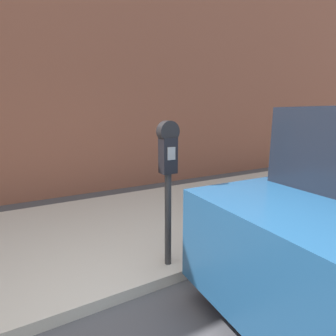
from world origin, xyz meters
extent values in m
cube|color=#BCB7AD|center=(0.00, 2.20, 0.06)|extent=(24.00, 2.80, 0.11)
cube|color=#935642|center=(0.00, 4.47, 2.84)|extent=(24.00, 0.30, 5.69)
cylinder|color=#2D2D30|center=(0.34, 1.00, 0.60)|extent=(0.07, 0.07, 0.98)
cube|color=black|center=(0.34, 1.00, 1.26)|extent=(0.15, 0.12, 0.35)
cube|color=gray|center=(0.34, 0.93, 1.29)|extent=(0.08, 0.01, 0.12)
cylinder|color=black|center=(0.34, 1.00, 1.49)|extent=(0.20, 0.10, 0.20)
cylinder|color=black|center=(1.21, 0.46, 0.32)|extent=(0.65, 0.24, 0.64)
camera|label=1|loc=(-0.89, -1.18, 1.66)|focal=28.00mm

